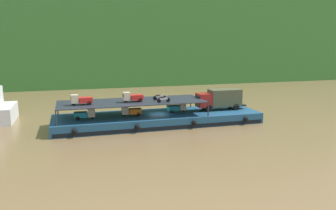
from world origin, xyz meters
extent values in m
plane|color=brown|center=(0.00, 0.00, 0.00)|extent=(400.00, 400.00, 0.00)
cube|color=#387533|center=(0.00, 58.12, 16.40)|extent=(146.72, 34.78, 32.81)
cube|color=navy|center=(0.00, 0.00, 0.75)|extent=(29.42, 7.90, 1.50)
cube|color=black|center=(0.00, -3.97, 0.35)|extent=(28.83, 0.06, 0.50)
sphere|color=black|center=(-11.77, -4.15, 0.85)|extent=(0.67, 0.67, 0.67)
sphere|color=black|center=(-3.92, -4.15, 0.85)|extent=(0.67, 0.67, 0.67)
sphere|color=black|center=(3.92, -4.15, 0.85)|extent=(0.67, 0.67, 0.67)
sphere|color=black|center=(11.77, -4.15, 0.85)|extent=(0.67, 0.67, 0.67)
cube|color=maroon|center=(7.11, 0.26, 3.10)|extent=(2.02, 2.21, 2.00)
cube|color=#192833|center=(6.08, 0.27, 3.45)|extent=(0.08, 1.84, 0.60)
cube|color=#474C33|center=(10.51, 0.22, 3.35)|extent=(4.82, 2.35, 2.50)
cube|color=black|center=(10.51, 0.22, 2.05)|extent=(6.81, 1.45, 0.20)
cylinder|color=black|center=(7.52, 1.26, 2.00)|extent=(1.00, 0.29, 1.00)
cylinder|color=black|center=(7.50, -0.76, 2.00)|extent=(1.00, 0.29, 1.00)
cylinder|color=black|center=(11.96, 1.22, 2.00)|extent=(1.00, 0.29, 1.00)
cylinder|color=black|center=(11.94, -0.80, 2.00)|extent=(1.00, 0.29, 1.00)
cylinder|color=#232833|center=(6.23, 3.47, 2.50)|extent=(0.16, 0.16, 2.00)
cylinder|color=#232833|center=(6.23, -3.47, 2.50)|extent=(0.16, 0.16, 2.00)
cylinder|color=#232833|center=(-13.83, 3.47, 2.50)|extent=(0.16, 0.16, 2.00)
cylinder|color=#232833|center=(-13.83, -3.47, 2.50)|extent=(0.16, 0.16, 2.00)
cube|color=#232833|center=(-3.80, 0.00, 3.45)|extent=(20.22, 7.10, 0.10)
cube|color=teal|center=(-10.84, -0.52, 2.13)|extent=(1.70, 1.20, 0.70)
cube|color=beige|center=(-9.44, -0.52, 2.33)|extent=(0.90, 1.00, 1.10)
cube|color=#19232D|center=(-8.97, -0.52, 2.44)|extent=(0.04, 0.85, 0.38)
cylinder|color=black|center=(-9.29, -0.52, 1.78)|extent=(0.56, 0.14, 0.56)
cylinder|color=black|center=(-11.24, -1.05, 1.78)|extent=(0.56, 0.14, 0.56)
cylinder|color=black|center=(-11.24, 0.01, 1.78)|extent=(0.56, 0.14, 0.56)
cube|color=orange|center=(-3.43, -0.23, 2.13)|extent=(1.76, 1.29, 0.70)
cube|color=beige|center=(-4.83, -0.15, 2.33)|extent=(0.95, 1.05, 1.10)
cube|color=#19232D|center=(-5.30, -0.13, 2.44)|extent=(0.09, 0.85, 0.38)
cylinder|color=black|center=(-4.98, -0.14, 1.78)|extent=(0.57, 0.17, 0.56)
cylinder|color=black|center=(-3.00, 0.28, 1.78)|extent=(0.57, 0.17, 0.56)
cylinder|color=black|center=(-3.06, -0.78, 1.78)|extent=(0.57, 0.17, 0.56)
cube|color=teal|center=(2.37, 0.49, 2.13)|extent=(1.74, 1.26, 0.70)
cube|color=#C6B793|center=(3.76, 0.44, 2.33)|extent=(0.94, 1.03, 1.10)
cube|color=#19232D|center=(4.23, 0.42, 2.44)|extent=(0.07, 0.85, 0.38)
cylinder|color=black|center=(3.91, 0.43, 1.78)|extent=(0.56, 0.16, 0.56)
cylinder|color=black|center=(1.95, -0.02, 1.78)|extent=(0.56, 0.16, 0.56)
cylinder|color=black|center=(1.98, 1.04, 1.78)|extent=(0.56, 0.16, 0.56)
cube|color=red|center=(-10.11, -0.72, 4.13)|extent=(1.77, 1.30, 0.70)
cube|color=beige|center=(-11.51, -0.80, 4.33)|extent=(0.96, 1.05, 1.10)
cube|color=#19232D|center=(-11.98, -0.82, 4.44)|extent=(0.09, 0.85, 0.38)
cylinder|color=black|center=(-11.66, -0.81, 3.78)|extent=(0.57, 0.17, 0.56)
cylinder|color=black|center=(-9.74, -0.16, 3.78)|extent=(0.57, 0.17, 0.56)
cylinder|color=black|center=(-9.68, -1.22, 3.78)|extent=(0.57, 0.17, 0.56)
cube|color=red|center=(-3.25, -0.44, 4.13)|extent=(1.75, 1.27, 0.70)
cube|color=beige|center=(-4.64, -0.50, 4.33)|extent=(0.94, 1.04, 1.10)
cube|color=#19232D|center=(-5.11, -0.52, 4.44)|extent=(0.08, 0.85, 0.38)
cylinder|color=black|center=(-4.79, -0.51, 3.78)|extent=(0.57, 0.16, 0.56)
cylinder|color=black|center=(-2.87, 0.10, 3.78)|extent=(0.57, 0.16, 0.56)
cylinder|color=black|center=(-2.82, -0.96, 3.78)|extent=(0.57, 0.16, 0.56)
cylinder|color=black|center=(0.83, -2.10, 3.80)|extent=(0.60, 0.13, 0.60)
cylinder|color=black|center=(-0.47, -2.16, 3.80)|extent=(0.60, 0.13, 0.60)
cube|color=#B7B7BC|center=(0.18, -2.13, 4.02)|extent=(1.11, 0.25, 0.28)
cube|color=black|center=(-0.07, -2.14, 4.20)|extent=(0.61, 0.23, 0.12)
cylinder|color=#B2B2B7|center=(0.73, -2.10, 4.35)|extent=(0.06, 0.55, 0.04)
cylinder|color=black|center=(0.83, -0.01, 3.80)|extent=(0.60, 0.11, 0.60)
cylinder|color=black|center=(-0.47, 0.01, 3.80)|extent=(0.60, 0.11, 0.60)
cube|color=#B7B7BC|center=(0.18, 0.00, 4.02)|extent=(1.10, 0.22, 0.28)
cube|color=black|center=(-0.07, 0.00, 4.20)|extent=(0.60, 0.21, 0.12)
cylinder|color=#B2B2B7|center=(0.73, -0.01, 4.35)|extent=(0.05, 0.55, 0.04)
camera|label=1|loc=(-11.98, -45.27, 11.48)|focal=35.61mm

